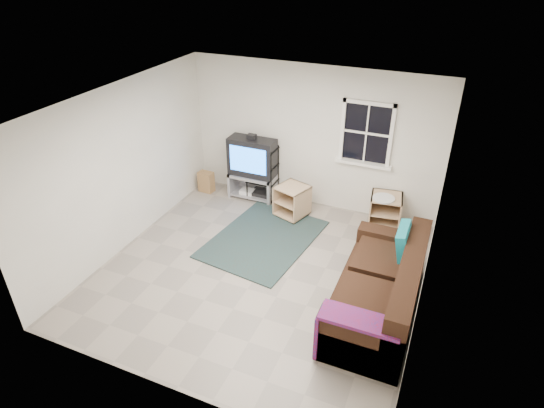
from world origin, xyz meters
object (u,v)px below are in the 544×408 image
at_px(side_table_left, 294,200).
at_px(side_table_right, 385,208).
at_px(sofa, 381,292).
at_px(av_rack, 263,176).
at_px(tv_unit, 252,163).

relative_size(side_table_left, side_table_right, 1.05).
relative_size(side_table_left, sofa, 0.28).
relative_size(av_rack, sofa, 0.48).
height_order(side_table_left, side_table_right, side_table_right).
bearing_deg(sofa, tv_unit, 142.21).
xyz_separation_m(av_rack, sofa, (2.71, -2.28, -0.11)).
bearing_deg(sofa, av_rack, 139.95).
bearing_deg(sofa, side_table_right, 99.23).
bearing_deg(side_table_left, sofa, -44.65).
bearing_deg(side_table_left, tv_unit, 160.79).
distance_m(side_table_right, sofa, 2.27).
relative_size(av_rack, side_table_left, 1.70).
bearing_deg(av_rack, side_table_right, -0.97).
bearing_deg(side_table_right, sofa, -80.77).
bearing_deg(tv_unit, side_table_left, -19.21).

